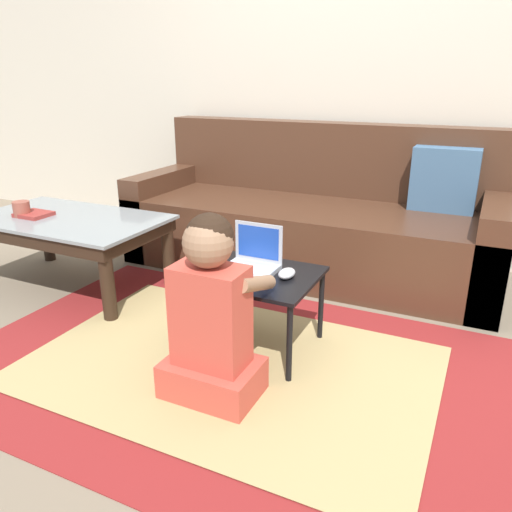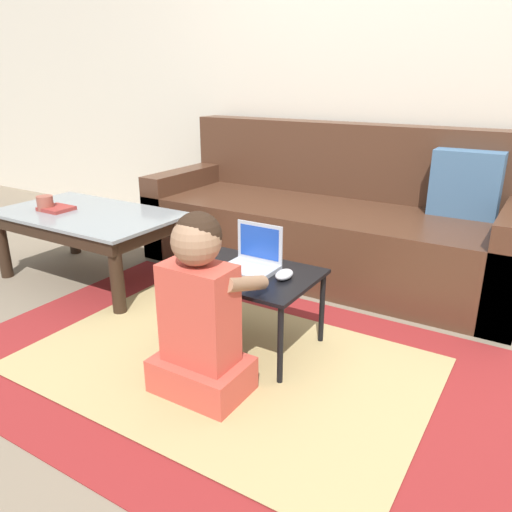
{
  "view_description": "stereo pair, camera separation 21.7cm",
  "coord_description": "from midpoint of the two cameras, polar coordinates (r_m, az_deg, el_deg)",
  "views": [
    {
      "loc": [
        0.87,
        -1.82,
        1.16
      ],
      "look_at": [
        -0.01,
        0.02,
        0.42
      ],
      "focal_mm": 35.0,
      "sensor_mm": 36.0,
      "label": 1
    },
    {
      "loc": [
        1.06,
        -1.72,
        1.16
      ],
      "look_at": [
        -0.01,
        0.02,
        0.42
      ],
      "focal_mm": 35.0,
      "sensor_mm": 36.0,
      "label": 2
    }
  ],
  "objects": [
    {
      "name": "ground_plane",
      "position": [
        2.32,
        2.56,
        -10.0
      ],
      "size": [
        16.0,
        16.0,
        0.0
      ],
      "primitive_type": "plane",
      "color": "#7F705B"
    },
    {
      "name": "wall_back",
      "position": [
        3.43,
        16.23,
        20.72
      ],
      "size": [
        9.0,
        0.06,
        2.5
      ],
      "color": "beige",
      "rests_on": "ground_plane"
    },
    {
      "name": "area_rug",
      "position": [
        2.16,
        -0.75,
        -12.32
      ],
      "size": [
        2.32,
        1.53,
        0.01
      ],
      "color": "maroon",
      "rests_on": "ground_plane"
    },
    {
      "name": "couch",
      "position": [
        3.15,
        10.49,
        3.74
      ],
      "size": [
        2.25,
        0.84,
        0.88
      ],
      "color": "#4C2D1E",
      "rests_on": "ground_plane"
    },
    {
      "name": "coffee_table",
      "position": [
        3.04,
        -16.69,
        3.6
      ],
      "size": [
        1.07,
        0.62,
        0.41
      ],
      "color": "gray",
      "rests_on": "ground_plane"
    },
    {
      "name": "laptop_desk",
      "position": [
        2.17,
        2.01,
        -2.81
      ],
      "size": [
        0.58,
        0.44,
        0.36
      ],
      "color": "black",
      "rests_on": "ground_plane"
    },
    {
      "name": "laptop",
      "position": [
        2.17,
        2.36,
        -0.78
      ],
      "size": [
        0.23,
        0.18,
        0.2
      ],
      "color": "#B7BCC6",
      "rests_on": "laptop_desk"
    },
    {
      "name": "computer_mouse",
      "position": [
        2.09,
        6.22,
        -2.18
      ],
      "size": [
        0.07,
        0.1,
        0.04
      ],
      "color": "silver",
      "rests_on": "laptop_desk"
    },
    {
      "name": "person_seated",
      "position": [
        1.84,
        -3.04,
        -6.67
      ],
      "size": [
        0.36,
        0.38,
        0.72
      ],
      "color": "#CC4C3D",
      "rests_on": "ground_plane"
    },
    {
      "name": "cup_on_table",
      "position": [
        3.14,
        -21.16,
        5.63
      ],
      "size": [
        0.09,
        0.09,
        0.09
      ],
      "color": "#994C3D",
      "rests_on": "coffee_table"
    },
    {
      "name": "book_on_table",
      "position": [
        3.12,
        -20.04,
        5.09
      ],
      "size": [
        0.18,
        0.15,
        0.02
      ],
      "color": "#99332D",
      "rests_on": "coffee_table"
    }
  ]
}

